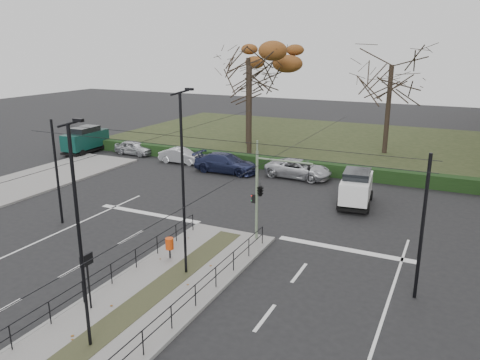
# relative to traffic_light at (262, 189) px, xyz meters

# --- Properties ---
(ground) EXTENTS (140.00, 140.00, 0.00)m
(ground) POSITION_rel_traffic_light_xyz_m (-1.77, -4.50, -2.85)
(ground) COLOR black
(ground) RESTS_ON ground
(median_island) EXTENTS (4.40, 15.00, 0.14)m
(median_island) POSITION_rel_traffic_light_xyz_m (-1.77, -7.00, -2.78)
(median_island) COLOR slate
(median_island) RESTS_ON ground
(park) EXTENTS (38.00, 26.00, 0.10)m
(park) POSITION_rel_traffic_light_xyz_m (-7.77, 27.50, -2.80)
(park) COLOR black
(park) RESTS_ON ground
(hedge) EXTENTS (38.00, 1.00, 1.00)m
(hedge) POSITION_rel_traffic_light_xyz_m (-7.77, 14.10, -2.35)
(hedge) COLOR black
(hedge) RESTS_ON ground
(median_railing) EXTENTS (4.14, 13.24, 0.92)m
(median_railing) POSITION_rel_traffic_light_xyz_m (-1.77, -7.10, -1.87)
(median_railing) COLOR black
(median_railing) RESTS_ON median_island
(catenary) EXTENTS (20.00, 34.00, 6.00)m
(catenary) POSITION_rel_traffic_light_xyz_m (-1.77, -2.88, 0.57)
(catenary) COLOR black
(catenary) RESTS_ON ground
(traffic_light) EXTENTS (3.16, 1.82, 4.66)m
(traffic_light) POSITION_rel_traffic_light_xyz_m (0.00, 0.00, 0.00)
(traffic_light) COLOR slate
(traffic_light) RESTS_ON median_island
(litter_bin) EXTENTS (0.39, 0.39, 1.00)m
(litter_bin) POSITION_rel_traffic_light_xyz_m (-3.00, -3.95, -1.99)
(litter_bin) COLOR black
(litter_bin) RESTS_ON median_island
(info_panel) EXTENTS (0.13, 0.58, 2.24)m
(info_panel) POSITION_rel_traffic_light_xyz_m (-3.28, -8.96, -0.95)
(info_panel) COLOR black
(info_panel) RESTS_ON median_island
(streetlamp_median_near) EXTENTS (0.64, 0.13, 7.67)m
(streetlamp_median_near) POSITION_rel_traffic_light_xyz_m (-1.65, -10.73, 1.19)
(streetlamp_median_near) COLOR black
(streetlamp_median_near) RESTS_ON median_island
(streetlamp_median_far) EXTENTS (0.68, 0.14, 8.09)m
(streetlamp_median_far) POSITION_rel_traffic_light_xyz_m (-1.52, -4.87, 1.40)
(streetlamp_median_far) COLOR black
(streetlamp_median_far) RESTS_ON median_island
(parked_car_first) EXTENTS (3.91, 1.70, 1.31)m
(parked_car_first) POSITION_rel_traffic_light_xyz_m (-18.64, 13.47, -2.19)
(parked_car_first) COLOR #B2B4BA
(parked_car_first) RESTS_ON ground
(parked_car_second) EXTENTS (3.96, 1.49, 1.29)m
(parked_car_second) POSITION_rel_traffic_light_xyz_m (-12.86, 12.56, -2.20)
(parked_car_second) COLOR #B2B4BA
(parked_car_second) RESTS_ON ground
(parked_car_third) EXTENTS (5.29, 2.17, 1.53)m
(parked_car_third) POSITION_rel_traffic_light_xyz_m (-7.96, 11.51, -2.08)
(parked_car_third) COLOR #1B2141
(parked_car_third) RESTS_ON ground
(parked_car_fourth) EXTENTS (5.24, 2.68, 1.41)m
(parked_car_fourth) POSITION_rel_traffic_light_xyz_m (-2.21, 12.48, -2.14)
(parked_car_fourth) COLOR #B2B4BA
(parked_car_fourth) RESTS_ON ground
(white_van) EXTENTS (2.30, 4.33, 2.27)m
(white_van) POSITION_rel_traffic_light_xyz_m (3.17, 7.94, -1.66)
(white_van) COLOR white
(white_van) RESTS_ON ground
(green_van) EXTENTS (2.20, 4.99, 2.47)m
(green_van) POSITION_rel_traffic_light_xyz_m (-23.27, 12.17, -1.56)
(green_van) COLOR #0B322B
(green_van) RESTS_ON ground
(rust_tree) EXTENTS (9.07, 9.07, 11.27)m
(rust_tree) POSITION_rel_traffic_light_xyz_m (-10.92, 22.15, 5.81)
(rust_tree) COLOR black
(rust_tree) RESTS_ON park
(bare_tree_center) EXTENTS (7.20, 7.20, 10.71)m
(bare_tree_center) POSITION_rel_traffic_light_xyz_m (2.43, 23.95, 4.72)
(bare_tree_center) COLOR black
(bare_tree_center) RESTS_ON park
(bare_tree_near) EXTENTS (5.31, 5.31, 10.62)m
(bare_tree_near) POSITION_rel_traffic_light_xyz_m (-8.68, 17.56, 4.65)
(bare_tree_near) COLOR black
(bare_tree_near) RESTS_ON park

